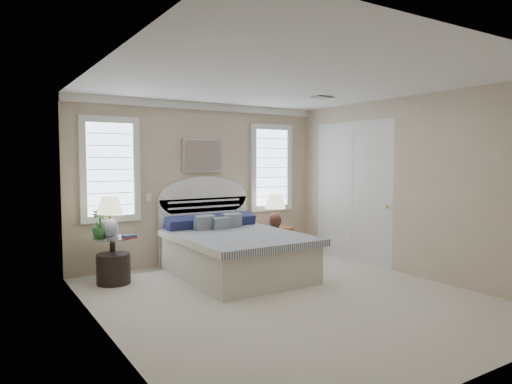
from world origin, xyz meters
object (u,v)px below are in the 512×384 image
object	(u,v)px
lamp_right	(275,207)
bed	(232,249)
floor_pot	(114,269)
side_table_left	(113,254)
nightstand_right	(276,235)
lamp_left	(110,212)

from	to	relation	value
lamp_right	bed	bearing A→B (deg)	-152.68
floor_pot	bed	bearing A→B (deg)	-13.80
side_table_left	nightstand_right	distance (m)	2.95
nightstand_right	floor_pot	distance (m)	3.01
nightstand_right	lamp_right	distance (m)	0.52
side_table_left	nightstand_right	world-z (taller)	side_table_left
bed	nightstand_right	xyz separation A→B (m)	(1.30, 0.69, 0.00)
lamp_right	floor_pot	bearing A→B (deg)	-175.63
nightstand_right	floor_pot	xyz separation A→B (m)	(-2.99, -0.28, -0.17)
side_table_left	lamp_left	xyz separation A→B (m)	(-0.03, -0.03, 0.61)
bed	nightstand_right	size ratio (longest dim) A/B	4.29
bed	side_table_left	bearing A→B (deg)	160.26
floor_pot	lamp_right	size ratio (longest dim) A/B	0.77
nightstand_right	lamp_right	size ratio (longest dim) A/B	0.87
bed	lamp_right	world-z (taller)	bed
nightstand_right	lamp_left	size ratio (longest dim) A/B	0.88
nightstand_right	lamp_left	xyz separation A→B (m)	(-2.98, -0.13, 0.61)
nightstand_right	bed	bearing A→B (deg)	-151.97
floor_pot	lamp_left	xyz separation A→B (m)	(0.01, 0.15, 0.78)
bed	lamp_right	xyz separation A→B (m)	(1.24, 0.64, 0.51)
side_table_left	lamp_left	world-z (taller)	lamp_left
bed	lamp_left	xyz separation A→B (m)	(-1.68, 0.56, 0.61)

